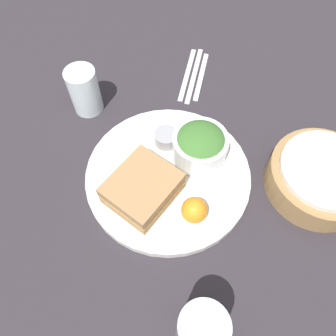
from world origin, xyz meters
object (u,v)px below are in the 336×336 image
at_px(knife, 194,75).
at_px(spoon, 201,76).
at_px(sandwich, 143,188).
at_px(drink_glass, 201,330).
at_px(dressing_cup, 166,138).
at_px(bread_basket, 320,177).
at_px(water_glass, 84,91).
at_px(fork, 187,74).
at_px(plate, 168,175).
at_px(salad_bowl, 200,145).

relative_size(knife, spoon, 1.17).
xyz_separation_m(sandwich, drink_glass, (0.15, 0.22, 0.01)).
distance_m(dressing_cup, bread_basket, 0.32).
bearing_deg(bread_basket, water_glass, -79.89).
height_order(drink_glass, bread_basket, drink_glass).
xyz_separation_m(dressing_cup, water_glass, (0.00, -0.22, 0.02)).
relative_size(spoon, water_glass, 1.54).
bearing_deg(sandwich, fork, -162.13).
relative_size(sandwich, fork, 0.71).
height_order(plate, dressing_cup, dressing_cup).
height_order(plate, spoon, plate).
bearing_deg(dressing_cup, knife, -164.34).
bearing_deg(dressing_cup, plate, 36.58).
relative_size(sandwich, bread_basket, 0.65).
bearing_deg(spoon, fork, 90.00).
distance_m(spoon, water_glass, 0.30).
height_order(plate, knife, plate).
xyz_separation_m(plate, bread_basket, (-0.15, 0.26, 0.02)).
relative_size(dressing_cup, spoon, 0.29).
bearing_deg(knife, bread_basket, -130.88).
xyz_separation_m(bread_basket, spoon, (-0.14, -0.36, -0.03)).
distance_m(fork, knife, 0.02).
height_order(dressing_cup, spoon, dressing_cup).
relative_size(fork, spoon, 1.11).
height_order(sandwich, drink_glass, drink_glass).
relative_size(salad_bowl, fork, 0.60).
distance_m(plate, fork, 0.31).
bearing_deg(plate, dressing_cup, -143.42).
xyz_separation_m(plate, fork, (-0.28, -0.13, -0.01)).
bearing_deg(plate, water_glass, -102.31).
relative_size(sandwich, drink_glass, 1.15).
bearing_deg(spoon, salad_bowl, -171.92).
bearing_deg(salad_bowl, knife, -147.13).
distance_m(dressing_cup, water_glass, 0.22).
relative_size(bread_basket, spoon, 1.21).
bearing_deg(dressing_cup, sandwich, 14.03).
height_order(plate, sandwich, sandwich).
xyz_separation_m(bread_basket, fork, (-0.13, -0.39, -0.03)).
xyz_separation_m(salad_bowl, dressing_cup, (0.01, -0.08, -0.02)).
relative_size(bread_basket, knife, 1.04).
distance_m(dressing_cup, fork, 0.24).
xyz_separation_m(plate, dressing_cup, (-0.06, -0.05, 0.03)).
distance_m(salad_bowl, dressing_cup, 0.08).
relative_size(plate, fork, 1.79).
bearing_deg(sandwich, dressing_cup, -165.97).
height_order(fork, knife, same).
bearing_deg(dressing_cup, bread_basket, 106.22).
height_order(salad_bowl, knife, salad_bowl).
relative_size(dressing_cup, drink_glass, 0.43).
distance_m(salad_bowl, knife, 0.26).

